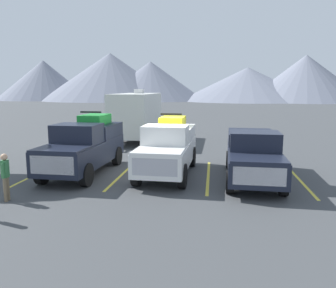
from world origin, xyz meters
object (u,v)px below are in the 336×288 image
at_px(pickup_truck_c, 253,154).
at_px(pickup_truck_b, 168,147).
at_px(pickup_truck_a, 85,145).
at_px(person_a, 5,174).
at_px(camper_trailer_a, 137,114).

bearing_deg(pickup_truck_c, pickup_truck_b, 173.36).
distance_m(pickup_truck_a, person_a, 4.31).
bearing_deg(person_a, pickup_truck_a, 74.15).
distance_m(pickup_truck_a, pickup_truck_b, 3.71).
height_order(pickup_truck_b, person_a, pickup_truck_b).
bearing_deg(camper_trailer_a, pickup_truck_c, -53.14).
xyz_separation_m(pickup_truck_a, pickup_truck_c, (7.27, -0.20, -0.17)).
distance_m(pickup_truck_a, pickup_truck_c, 7.27).
bearing_deg(pickup_truck_a, person_a, -105.85).
bearing_deg(person_a, pickup_truck_b, 41.68).
height_order(pickup_truck_b, pickup_truck_c, pickup_truck_b).
distance_m(pickup_truck_a, camper_trailer_a, 9.14).
xyz_separation_m(pickup_truck_b, person_a, (-4.88, -4.35, -0.28)).
xyz_separation_m(pickup_truck_a, camper_trailer_a, (0.28, 9.11, 0.69)).
xyz_separation_m(pickup_truck_a, person_a, (-1.17, -4.13, -0.31)).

